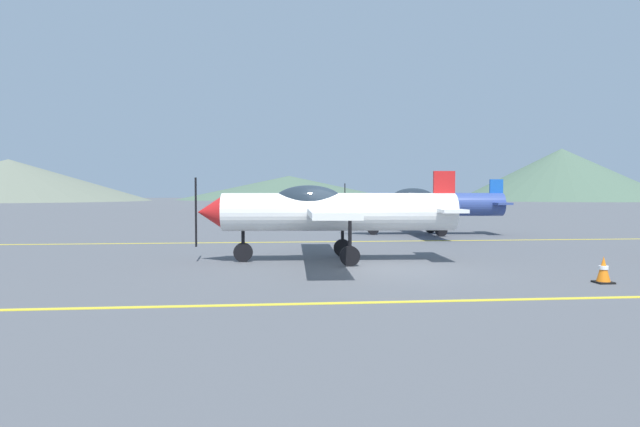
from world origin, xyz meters
TOP-DOWN VIEW (x-y plane):
  - ground_plane at (0.00, 0.00)m, footprint 400.00×400.00m
  - apron_line_near at (0.00, -4.48)m, footprint 80.00×0.16m
  - apron_line_far at (0.00, 7.64)m, footprint 80.00×0.16m
  - airplane_near at (-0.61, 1.46)m, footprint 7.51×8.65m
  - airplane_mid at (5.03, 10.86)m, footprint 7.53×8.67m
  - traffic_cone_front at (4.89, -2.90)m, footprint 0.36×0.36m
  - hill_left at (-62.43, 121.83)m, footprint 64.62×64.62m
  - hill_centerleft at (4.41, 140.82)m, footprint 62.78×62.78m
  - hill_centerright at (70.67, 115.12)m, footprint 50.57×50.57m

SIDE VIEW (x-z plane):
  - ground_plane at x=0.00m, z-range 0.00..0.00m
  - apron_line_near at x=0.00m, z-range 0.00..0.01m
  - apron_line_far at x=0.00m, z-range 0.00..0.01m
  - traffic_cone_front at x=4.89m, z-range -0.01..0.58m
  - airplane_near at x=-0.61m, z-range 0.16..2.76m
  - airplane_mid at x=5.03m, z-range 0.16..2.76m
  - hill_centerleft at x=4.41m, z-range 0.00..6.68m
  - hill_left at x=-62.43m, z-range 0.00..9.82m
  - hill_centerright at x=70.67m, z-range 0.00..12.86m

